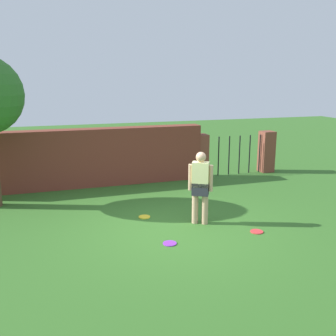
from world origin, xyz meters
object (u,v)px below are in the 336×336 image
Objects in this scene: person at (200,185)px; frisbee_purple at (170,243)px; frisbee_yellow at (144,217)px; frisbee_red at (257,232)px.

person is 6.00× the size of frisbee_purple.
person is 1.59m from frisbee_yellow.
person is at bearing 138.57° from frisbee_red.
frisbee_yellow is at bearing 142.13° from frisbee_red.
frisbee_red is 1.00× the size of frisbee_yellow.
frisbee_purple is 1.59m from frisbee_yellow.
frisbee_purple is at bearing -179.89° from frisbee_red.
frisbee_yellow is (-1.08, 0.74, -0.89)m from person.
frisbee_red is (1.93, 0.00, 0.00)m from frisbee_purple.
frisbee_purple is 1.00× the size of frisbee_yellow.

